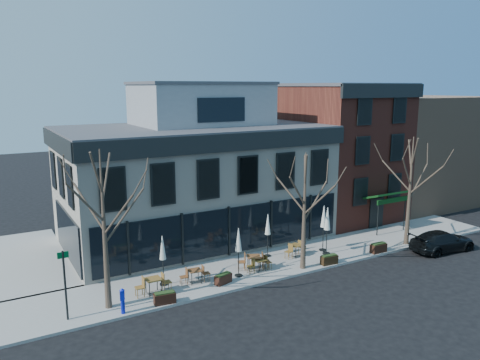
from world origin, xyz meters
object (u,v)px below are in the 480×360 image
parked_sedan (442,241)px  call_box (123,300)px  umbrella_0 (163,250)px  cafe_set_0 (153,284)px

parked_sedan → call_box: bearing=91.1°
call_box → umbrella_0: (2.90, 2.18, 1.30)m
parked_sedan → call_box: (-21.30, 1.65, 0.15)m
call_box → umbrella_0: 3.85m
cafe_set_0 → parked_sedan: bearing=-8.9°
parked_sedan → umbrella_0: umbrella_0 is taller
parked_sedan → cafe_set_0: (-19.27, 3.01, -0.01)m
call_box → cafe_set_0: 2.44m
cafe_set_0 → umbrella_0: bearing=43.3°
parked_sedan → umbrella_0: 18.85m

